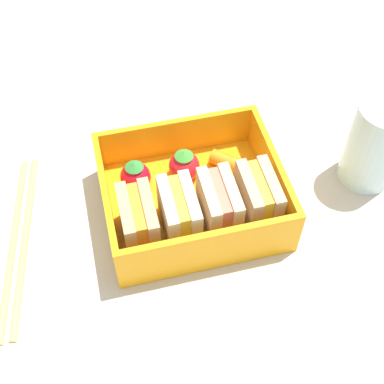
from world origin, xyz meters
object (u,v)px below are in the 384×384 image
sandwich_center_right (139,221)px  strawberry_far_left (181,166)px  drinking_glass (375,143)px  strawberry_left (135,176)px  carrot_stick_far_left (233,164)px  folded_napkin (152,99)px  sandwich_left (258,197)px  sandwich_center (179,213)px  sandwich_center_left (219,205)px  chopstick_pair (18,243)px

sandwich_center_right → strawberry_far_left: (-5.36, -6.10, -0.88)cm
drinking_glass → strawberry_far_left: bearing=-9.5°
sandwich_center_right → strawberry_left: bearing=-96.6°
carrot_stick_far_left → strawberry_far_left: 5.44cm
folded_napkin → strawberry_far_left: bearing=92.3°
sandwich_left → strawberry_far_left: sandwich_left is taller
carrot_stick_far_left → strawberry_far_left: size_ratio=1.32×
strawberry_left → drinking_glass: drinking_glass is taller
strawberry_left → sandwich_center: bearing=117.4°
sandwich_center_left → strawberry_far_left: sandwich_center_left is taller
chopstick_pair → strawberry_far_left: bearing=-167.9°
sandwich_center_left → sandwich_center_right: 7.53cm
sandwich_center → strawberry_left: (3.08, -5.94, -0.92)cm
sandwich_center → strawberry_far_left: size_ratio=1.52×
sandwich_center → sandwich_center_right: same height
sandwich_left → drinking_glass: size_ratio=0.59×
chopstick_pair → folded_napkin: bearing=-134.2°
strawberry_left → folded_napkin: bearing=-107.4°
sandwich_center → carrot_stick_far_left: bearing=-140.2°
chopstick_pair → drinking_glass: (-35.64, -0.43, 4.39)cm
sandwich_center_left → folded_napkin: bearing=-82.0°
sandwich_left → chopstick_pair: (22.69, -2.50, -3.40)cm
sandwich_left → drinking_glass: (-12.95, -2.94, 0.99)cm
carrot_stick_far_left → drinking_glass: 14.09cm
drinking_glass → chopstick_pair: bearing=0.7°
chopstick_pair → sandwich_left: bearing=173.7°
sandwich_center_right → drinking_glass: size_ratio=0.59×
sandwich_left → sandwich_center: same height
sandwich_center_left → strawberry_far_left: bearing=-70.5°
chopstick_pair → sandwich_center: bearing=170.6°
strawberry_far_left → strawberry_left: 4.68cm
strawberry_far_left → chopstick_pair: strawberry_far_left is taller
sandwich_center_left → drinking_glass: (-16.71, -2.94, 0.99)cm
sandwich_center → carrot_stick_far_left: 9.22cm
sandwich_center_left → sandwich_left: bearing=180.0°
sandwich_center → chopstick_pair: bearing=-9.4°
sandwich_center → strawberry_far_left: bearing=-104.6°
drinking_glass → sandwich_left: bearing=12.8°
strawberry_far_left → sandwich_center: bearing=75.4°
carrot_stick_far_left → strawberry_left: (10.04, -0.14, 0.84)cm
sandwich_center → drinking_glass: drinking_glass is taller
strawberry_left → folded_napkin: strawberry_left is taller
sandwich_center → drinking_glass: (-20.48, -2.94, 0.99)cm
sandwich_left → chopstick_pair: size_ratio=0.28×
drinking_glass → sandwich_center_left: bearing=10.0°
sandwich_center → carrot_stick_far_left: (-6.96, -5.79, -1.77)cm
drinking_glass → folded_napkin: drinking_glass is taller
sandwich_center_right → strawberry_left: sandwich_center_right is taller
sandwich_center_left → drinking_glass: 17.00cm
sandwich_center_right → strawberry_far_left: bearing=-131.3°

